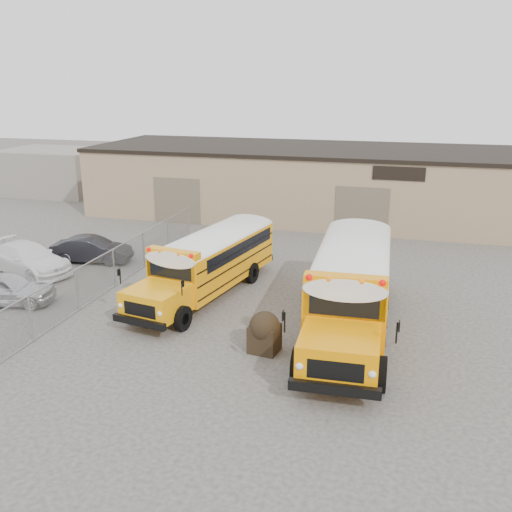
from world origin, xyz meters
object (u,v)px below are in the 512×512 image
(school_bus_right, at_px, (361,236))
(tarp_bundle, at_px, (264,331))
(school_bus_left, at_px, (265,229))
(car_white, at_px, (28,259))
(car_dark, at_px, (92,250))
(car_silver, at_px, (5,289))

(school_bus_right, distance_m, tarp_bundle, 9.92)
(school_bus_left, height_order, car_white, school_bus_left)
(school_bus_right, height_order, car_white, school_bus_right)
(school_bus_left, bearing_deg, school_bus_right, -11.12)
(tarp_bundle, height_order, car_dark, tarp_bundle)
(car_silver, xyz_separation_m, car_white, (-1.67, 3.78, 0.04))
(tarp_bundle, bearing_deg, school_bus_right, 76.47)
(car_white, bearing_deg, tarp_bundle, -91.69)
(school_bus_right, relative_size, car_white, 2.21)
(school_bus_left, height_order, school_bus_right, school_bus_right)
(tarp_bundle, bearing_deg, car_dark, 146.50)
(car_silver, relative_size, car_dark, 1.00)
(tarp_bundle, bearing_deg, car_white, 159.23)
(school_bus_right, distance_m, car_silver, 16.31)
(school_bus_left, distance_m, tarp_bundle, 10.98)
(car_dark, bearing_deg, car_white, 130.22)
(school_bus_right, bearing_deg, car_white, -163.90)
(car_dark, bearing_deg, school_bus_right, -89.95)
(school_bus_left, height_order, tarp_bundle, school_bus_left)
(car_dark, bearing_deg, car_silver, 167.38)
(car_dark, bearing_deg, tarp_bundle, -132.34)
(tarp_bundle, height_order, car_white, tarp_bundle)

